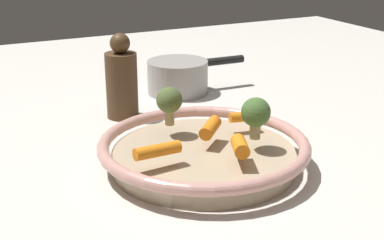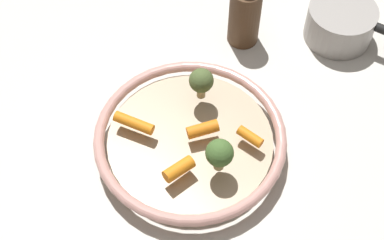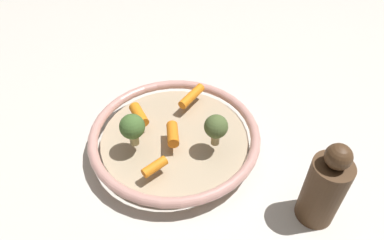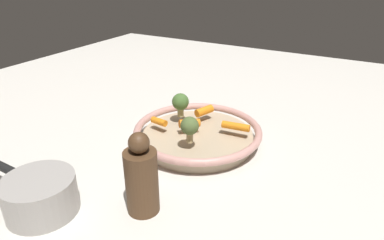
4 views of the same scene
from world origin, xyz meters
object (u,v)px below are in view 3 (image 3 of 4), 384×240
Objects in this scene: baby_carrot_right at (139,115)px; broccoli_floret_small at (132,127)px; baby_carrot_back at (173,134)px; broccoli_floret_large at (216,127)px; baby_carrot_near_rim at (192,96)px; serving_bowl at (175,138)px; baby_carrot_left at (155,167)px; pepper_mill at (324,188)px.

broccoli_floret_small is at bearing 128.26° from baby_carrot_right.
broccoli_floret_large is at bearing -149.97° from baby_carrot_back.
baby_carrot_near_rim is 1.08× the size of broccoli_floret_small.
baby_carrot_right is 0.82× the size of broccoli_floret_large.
baby_carrot_right is 0.80× the size of broccoli_floret_small.
baby_carrot_back is 0.07m from broccoli_floret_small.
broccoli_floret_small is (0.03, 0.06, 0.06)m from serving_bowl.
serving_bowl is 5.05× the size of broccoli_floret_small.
baby_carrot_left is 0.85× the size of baby_carrot_back.
baby_carrot_back is at bearing 111.86° from baby_carrot_near_rim.
baby_carrot_back is (0.02, -0.07, 0.00)m from baby_carrot_left.
baby_carrot_back is at bearing 10.76° from pepper_mill.
baby_carrot_left is (-0.03, 0.08, 0.03)m from serving_bowl.
baby_carrot_right is at bearing -33.08° from baby_carrot_left.
serving_bowl is 6.19× the size of baby_carrot_back.
baby_carrot_right is 0.32m from pepper_mill.
pepper_mill is at bearing -169.24° from baby_carrot_back.
baby_carrot_back reaches higher than serving_bowl.
serving_bowl is 0.04m from baby_carrot_back.
broccoli_floret_large reaches higher than serving_bowl.
serving_bowl is at bearing 109.29° from baby_carrot_near_rim.
broccoli_floret_large is at bearing 3.26° from pepper_mill.
broccoli_floret_large is (-0.14, -0.04, 0.03)m from baby_carrot_right.
broccoli_floret_large is at bearing -164.67° from serving_bowl.
baby_carrot_near_rim is at bearing -31.73° from broccoli_floret_large.
baby_carrot_left is at bearing 110.74° from baby_carrot_near_rim.
baby_carrot_right is 0.06m from broccoli_floret_small.
baby_carrot_left is 0.07m from broccoli_floret_small.
baby_carrot_left is 0.64× the size of baby_carrot_near_rim.
baby_carrot_back is 0.11m from baby_carrot_near_rim.
baby_carrot_near_rim reaches higher than baby_carrot_left.
broccoli_floret_small is (0.06, -0.02, 0.03)m from baby_carrot_left.
baby_carrot_left is at bearing 27.63° from pepper_mill.
baby_carrot_left is 0.11m from broccoli_floret_large.
pepper_mill is (-0.22, -0.11, 0.01)m from baby_carrot_left.
broccoli_floret_small is at bearing 89.28° from baby_carrot_near_rim.
baby_carrot_left is 0.70× the size of broccoli_floret_small.
baby_carrot_right is at bearing 15.05° from serving_bowl.
serving_bowl is 0.09m from broccoli_floret_large.
pepper_mill is (-0.18, -0.01, -0.01)m from broccoli_floret_large.
baby_carrot_near_rim is 0.15m from broccoli_floret_small.
broccoli_floret_small is 0.30m from pepper_mill.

